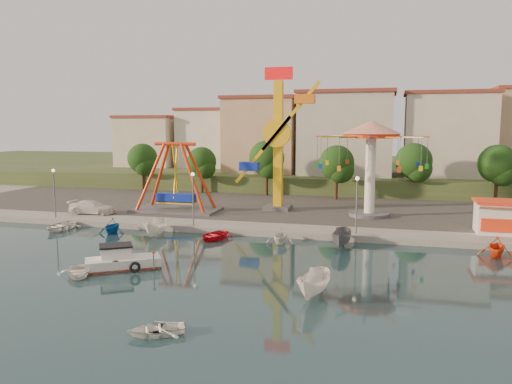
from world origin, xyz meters
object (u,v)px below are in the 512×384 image
(cabin_motorboat, at_px, (122,262))
(van, at_px, (92,207))
(pirate_ship_ride, at_px, (176,179))
(rowboat_a, at_px, (78,272))
(wave_swinger, at_px, (371,147))
(skiff, at_px, (314,285))
(kamikaze_tower, at_px, (281,143))

(cabin_motorboat, height_order, van, van)
(pirate_ship_ride, xyz_separation_m, rowboat_a, (3.00, -23.53, -4.07))
(wave_swinger, distance_m, van, 31.66)
(pirate_ship_ride, height_order, skiff, pirate_ship_ride)
(rowboat_a, bearing_deg, skiff, -37.64)
(skiff, bearing_deg, van, 154.46)
(pirate_ship_ride, bearing_deg, wave_swinger, 6.10)
(wave_swinger, bearing_deg, van, -168.01)
(pirate_ship_ride, relative_size, rowboat_a, 3.16)
(wave_swinger, xyz_separation_m, van, (-30.24, -6.42, -6.84))
(kamikaze_tower, relative_size, skiff, 4.00)
(wave_swinger, bearing_deg, skiff, -95.00)
(cabin_motorboat, bearing_deg, pirate_ship_ride, 70.29)
(wave_swinger, distance_m, skiff, 27.09)
(rowboat_a, relative_size, van, 0.61)
(cabin_motorboat, relative_size, skiff, 1.35)
(pirate_ship_ride, distance_m, rowboat_a, 24.07)
(pirate_ship_ride, distance_m, kamikaze_tower, 12.83)
(kamikaze_tower, relative_size, wave_swinger, 1.42)
(kamikaze_tower, bearing_deg, wave_swinger, -7.62)
(wave_swinger, xyz_separation_m, cabin_motorboat, (-16.92, -23.30, -7.69))
(skiff, bearing_deg, cabin_motorboat, 179.10)
(pirate_ship_ride, distance_m, cabin_motorboat, 21.89)
(wave_swinger, height_order, cabin_motorboat, wave_swinger)
(pirate_ship_ride, xyz_separation_m, cabin_motorboat, (4.91, -20.97, -3.89))
(kamikaze_tower, xyz_separation_m, cabin_motorboat, (-6.67, -24.67, -7.99))
(pirate_ship_ride, relative_size, wave_swinger, 0.86)
(cabin_motorboat, distance_m, skiff, 14.89)
(skiff, height_order, van, van)
(van, bearing_deg, pirate_ship_ride, -68.88)
(wave_swinger, height_order, skiff, wave_swinger)
(pirate_ship_ride, xyz_separation_m, van, (-8.41, -4.09, -3.04))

